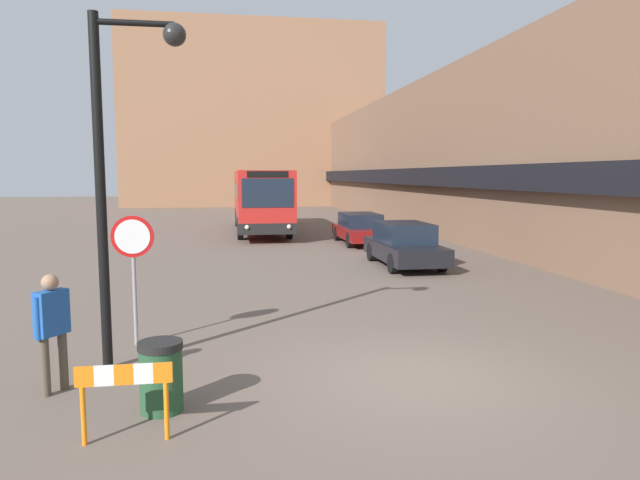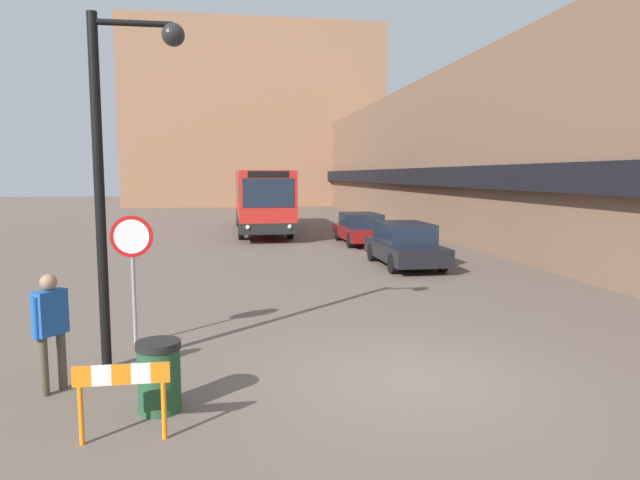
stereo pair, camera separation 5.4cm
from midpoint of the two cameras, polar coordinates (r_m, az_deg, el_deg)
ground_plane at (r=9.16m, az=9.42°, el=-13.55°), size 160.00×160.00×0.00m
building_row_right at (r=34.59m, az=12.70°, el=8.00°), size 5.50×60.00×8.27m
building_backdrop_far at (r=60.78m, az=-6.53°, el=12.11°), size 26.00×8.00×18.22m
city_bus at (r=31.63m, az=-5.84°, el=4.09°), size 2.67×12.06×3.35m
parked_car_front at (r=19.84m, az=8.54°, el=-0.45°), size 1.85×4.42×1.50m
parked_car_middle at (r=26.17m, az=4.19°, el=1.19°), size 1.84×4.59×1.39m
stop_sign at (r=10.90m, az=-18.13°, el=-1.11°), size 0.76×0.08×2.40m
street_lamp at (r=9.58m, az=-19.36°, el=8.54°), size 1.46×0.36×5.60m
pedestrian at (r=9.07m, az=-25.18°, el=-7.41°), size 0.44×0.50×1.73m
trash_bin at (r=8.04m, az=-15.60°, el=-12.96°), size 0.59×0.59×0.95m
construction_barricade at (r=7.23m, az=-18.99°, el=-13.73°), size 1.10×0.06×0.94m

